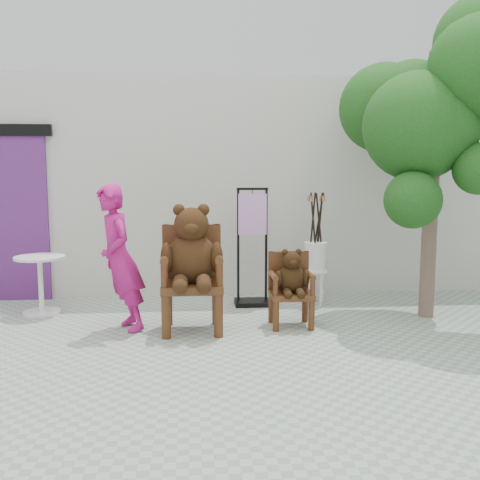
{
  "coord_description": "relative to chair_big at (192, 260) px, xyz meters",
  "views": [
    {
      "loc": [
        -0.51,
        -5.05,
        1.78
      ],
      "look_at": [
        0.05,
        1.25,
        0.95
      ],
      "focal_mm": 42.0,
      "sensor_mm": 36.0,
      "label": 1
    }
  ],
  "objects": [
    {
      "name": "ground_plane",
      "position": [
        0.5,
        -0.92,
        -0.79
      ],
      "size": [
        60.0,
        60.0,
        0.0
      ],
      "primitive_type": "plane",
      "color": "#959F8F",
      "rests_on": "ground"
    },
    {
      "name": "back_wall",
      "position": [
        0.5,
        2.18,
        0.71
      ],
      "size": [
        9.0,
        1.0,
        3.0
      ],
      "primitive_type": "cube",
      "color": "beige",
      "rests_on": "ground"
    },
    {
      "name": "doorway",
      "position": [
        -2.5,
        1.65,
        0.38
      ],
      "size": [
        1.4,
        0.11,
        2.33
      ],
      "color": "#5D246D",
      "rests_on": "ground"
    },
    {
      "name": "chair_big",
      "position": [
        0.0,
        0.0,
        0.0
      ],
      "size": [
        0.66,
        0.73,
        1.39
      ],
      "color": "#3F1F0D",
      "rests_on": "ground"
    },
    {
      "name": "chair_small",
      "position": [
        1.1,
        0.09,
        -0.27
      ],
      "size": [
        0.47,
        0.47,
        0.88
      ],
      "color": "#3F1F0D",
      "rests_on": "ground"
    },
    {
      "name": "person",
      "position": [
        -0.77,
        0.07,
        0.01
      ],
      "size": [
        0.59,
        0.69,
        1.59
      ],
      "primitive_type": "imported",
      "rotation": [
        0.0,
        0.0,
        -1.13
      ],
      "color": "#B61671",
      "rests_on": "ground"
    },
    {
      "name": "cafe_table",
      "position": [
        -1.83,
        0.9,
        -0.35
      ],
      "size": [
        0.6,
        0.6,
        0.7
      ],
      "rotation": [
        0.0,
        0.0,
        -0.05
      ],
      "color": "white",
      "rests_on": "ground"
    },
    {
      "name": "display_stand",
      "position": [
        0.77,
        1.09,
        -0.2
      ],
      "size": [
        0.45,
        0.35,
        1.51
      ],
      "rotation": [
        0.0,
        0.0,
        -0.0
      ],
      "color": "black",
      "rests_on": "ground"
    },
    {
      "name": "stool_bucket",
      "position": [
        1.6,
        1.07,
        -0.14
      ],
      "size": [
        0.32,
        0.32,
        1.45
      ],
      "rotation": [
        0.0,
        0.0,
        -0.34
      ],
      "color": "white",
      "rests_on": "ground"
    },
    {
      "name": "tree",
      "position": [
        2.79,
        0.22,
        1.73
      ],
      "size": [
        1.93,
        2.16,
        3.64
      ],
      "rotation": [
        0.0,
        0.0,
        -0.15
      ],
      "color": "brown",
      "rests_on": "ground"
    }
  ]
}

